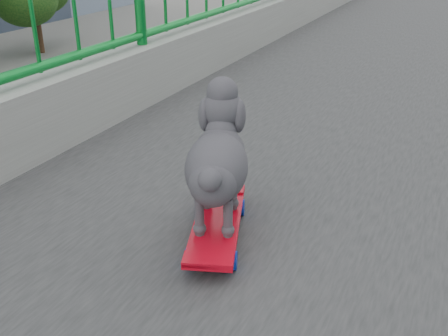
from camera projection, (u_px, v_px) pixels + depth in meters
skateboard at (217, 225)px, 1.61m from camera, size 0.29×0.49×0.06m
poodle at (218, 159)px, 1.54m from camera, size 0.27×0.42×0.37m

